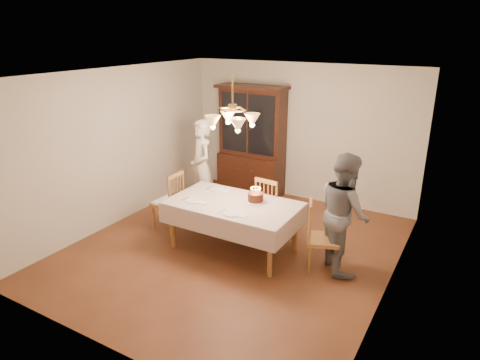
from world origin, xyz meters
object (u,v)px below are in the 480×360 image
Objects in this scene: china_hutch at (252,143)px; birthday_cake at (256,198)px; elderly_woman at (202,167)px; dining_table at (233,207)px; chair_far_side at (271,209)px.

china_hutch reaches higher than birthday_cake.
china_hutch is 1.26× the size of elderly_woman.
dining_table is at bearing -143.77° from birthday_cake.
chair_far_side is (0.28, 0.72, -0.24)m from dining_table.
chair_far_side is (1.21, -1.54, -0.60)m from china_hutch.
china_hutch is at bearing 116.13° from elderly_woman.
chair_far_side reaches higher than dining_table.
china_hutch is (-0.92, 2.25, 0.36)m from dining_table.
elderly_woman is 5.70× the size of birthday_cake.
birthday_cake is (-0.01, -0.52, 0.38)m from chair_far_side.
elderly_woman is at bearing 172.19° from chair_far_side.
elderly_woman is (-1.20, 0.92, 0.17)m from dining_table.
dining_table is 0.81m from chair_far_side.
elderly_woman is 1.64m from birthday_cake.
elderly_woman is (-1.48, 0.20, 0.41)m from chair_far_side.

